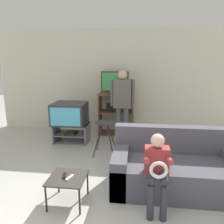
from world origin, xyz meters
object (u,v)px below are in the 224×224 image
object	(u,v)px
remote_control_white	(70,177)
couch	(175,169)
tv_stand	(72,133)
remote_control_black	(65,176)
person_standing_adult	(122,100)
media_shelf	(116,113)
television_main	(70,113)
folding_stool	(105,128)
person_seated_child	(157,166)
snack_table	(68,180)
television_flat	(115,83)

from	to	relation	value
remote_control_white	couch	bearing A→B (deg)	42.05
tv_stand	remote_control_black	xyz separation A→B (m)	(0.58, -2.16, 0.17)
person_standing_adult	remote_control_white	bearing A→B (deg)	-102.27
media_shelf	remote_control_black	distance (m)	2.86
remote_control_black	media_shelf	bearing A→B (deg)	66.06
television_main	media_shelf	world-z (taller)	media_shelf
tv_stand	couch	bearing A→B (deg)	-38.35
remote_control_white	folding_stool	bearing A→B (deg)	102.46
folding_stool	person_seated_child	xyz separation A→B (m)	(0.88, -1.54, 0.03)
remote_control_black	television_main	bearing A→B (deg)	89.24
person_seated_child	remote_control_white	bearing A→B (deg)	-177.22
tv_stand	television_main	world-z (taller)	television_main
remote_control_black	person_seated_child	size ratio (longest dim) A/B	0.15
couch	person_standing_adult	bearing A→B (deg)	117.97
remote_control_white	couch	xyz separation A→B (m)	(1.40, 0.57, -0.09)
snack_table	person_standing_adult	size ratio (longest dim) A/B	0.29
person_standing_adult	person_seated_child	distance (m)	2.33
folding_stool	couch	xyz separation A→B (m)	(1.19, -1.02, -0.25)
television_main	remote_control_white	bearing A→B (deg)	-72.75
snack_table	remote_control_black	distance (m)	0.07
television_main	remote_control_white	xyz separation A→B (m)	(0.69, -2.21, -0.28)
television_main	snack_table	size ratio (longest dim) A/B	1.56
folding_stool	couch	bearing A→B (deg)	-40.56
television_flat	couch	world-z (taller)	television_flat
television_main	media_shelf	xyz separation A→B (m)	(0.98, 0.65, -0.13)
television_main	remote_control_black	xyz separation A→B (m)	(0.61, -2.17, -0.28)
tv_stand	person_seated_child	distance (m)	2.79
media_shelf	person_standing_adult	bearing A→B (deg)	-71.55
folding_stool	remote_control_black	distance (m)	1.59
person_standing_adult	couch	bearing A→B (deg)	-62.03
tv_stand	person_seated_child	world-z (taller)	person_seated_child
television_flat	media_shelf	bearing A→B (deg)	16.35
snack_table	television_flat	bearing A→B (deg)	83.88
television_main	television_flat	world-z (taller)	television_flat
snack_table	remote_control_white	distance (m)	0.07
remote_control_white	media_shelf	bearing A→B (deg)	103.91
television_main	media_shelf	bearing A→B (deg)	33.69
snack_table	remote_control_black	xyz separation A→B (m)	(-0.04, 0.01, 0.05)
remote_control_white	person_seated_child	world-z (taller)	person_seated_child
television_main	person_standing_adult	xyz separation A→B (m)	(1.18, 0.06, 0.33)
remote_control_black	person_standing_adult	bearing A→B (deg)	59.24
folding_stool	couch	world-z (taller)	couch
television_main	person_standing_adult	distance (m)	1.23
remote_control_black	person_seated_child	bearing A→B (deg)	-15.64
television_flat	remote_control_white	distance (m)	3.01
media_shelf	snack_table	distance (m)	2.87
tv_stand	television_flat	distance (m)	1.57
media_shelf	remote_control_white	bearing A→B (deg)	-95.91
couch	media_shelf	bearing A→B (deg)	115.64
tv_stand	person_standing_adult	distance (m)	1.39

